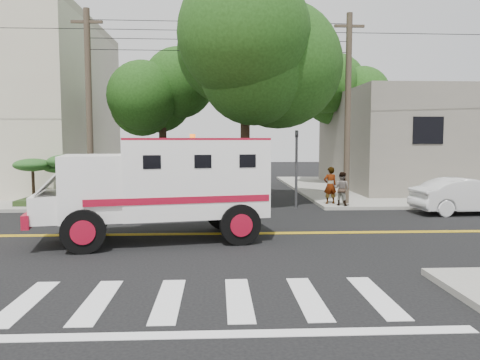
{
  "coord_description": "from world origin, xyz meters",
  "views": [
    {
      "loc": [
        0.18,
        -15.62,
        3.2
      ],
      "look_at": [
        1.07,
        2.61,
        1.6
      ],
      "focal_mm": 35.0,
      "sensor_mm": 36.0,
      "label": 1
    }
  ],
  "objects": [
    {
      "name": "parked_sedan",
      "position": [
        10.91,
        3.8,
        0.77
      ],
      "size": [
        4.76,
        1.97,
        1.53
      ],
      "primitive_type": "imported",
      "rotation": [
        0.0,
        0.0,
        1.65
      ],
      "color": "silver",
      "rests_on": "ground"
    },
    {
      "name": "tree_main",
      "position": [
        1.94,
        6.21,
        7.2
      ],
      "size": [
        6.08,
        5.7,
        9.85
      ],
      "color": "black",
      "rests_on": "ground"
    },
    {
      "name": "utility_pole_left",
      "position": [
        -5.6,
        6.0,
        4.5
      ],
      "size": [
        0.28,
        0.28,
        9.0
      ],
      "primitive_type": "cylinder",
      "color": "#382D23",
      "rests_on": "ground"
    },
    {
      "name": "tree_left",
      "position": [
        -2.68,
        11.79,
        5.73
      ],
      "size": [
        4.48,
        4.2,
        7.7
      ],
      "color": "black",
      "rests_on": "ground"
    },
    {
      "name": "accessibility_sign",
      "position": [
        -6.2,
        6.17,
        1.37
      ],
      "size": [
        0.45,
        0.1,
        2.02
      ],
      "color": "#3F3F42",
      "rests_on": "ground"
    },
    {
      "name": "tree_right",
      "position": [
        8.84,
        15.77,
        6.09
      ],
      "size": [
        4.8,
        4.5,
        8.2
      ],
      "color": "black",
      "rests_on": "ground"
    },
    {
      "name": "ground",
      "position": [
        0.0,
        0.0,
        0.0
      ],
      "size": [
        100.0,
        100.0,
        0.0
      ],
      "primitive_type": "plane",
      "color": "black",
      "rests_on": "ground"
    },
    {
      "name": "pedestrian_a",
      "position": [
        5.5,
        6.1,
        1.02
      ],
      "size": [
        0.7,
        0.52,
        1.75
      ],
      "primitive_type": "imported",
      "rotation": [
        0.0,
        0.0,
        3.3
      ],
      "color": "gray",
      "rests_on": "sidewalk_ne"
    },
    {
      "name": "utility_pole_right",
      "position": [
        6.3,
        6.2,
        4.5
      ],
      "size": [
        0.28,
        0.28,
        9.0
      ],
      "primitive_type": "cylinder",
      "color": "#382D23",
      "rests_on": "ground"
    },
    {
      "name": "sidewalk_ne",
      "position": [
        13.5,
        13.5,
        0.07
      ],
      "size": [
        17.0,
        17.0,
        0.15
      ],
      "primitive_type": "cube",
      "color": "gray",
      "rests_on": "ground"
    },
    {
      "name": "armored_truck",
      "position": [
        -1.51,
        -0.81,
        1.84
      ],
      "size": [
        7.46,
        3.94,
        3.24
      ],
      "rotation": [
        0.0,
        0.0,
        0.19
      ],
      "color": "white",
      "rests_on": "ground"
    },
    {
      "name": "traffic_signal",
      "position": [
        3.8,
        5.6,
        2.23
      ],
      "size": [
        0.15,
        0.18,
        3.6
      ],
      "color": "#3F3F42",
      "rests_on": "ground"
    },
    {
      "name": "building_right",
      "position": [
        15.0,
        14.0,
        3.15
      ],
      "size": [
        14.0,
        12.0,
        6.0
      ],
      "primitive_type": "cube",
      "color": "slate",
      "rests_on": "sidewalk_ne"
    },
    {
      "name": "pedestrian_b",
      "position": [
        5.89,
        5.5,
        0.92
      ],
      "size": [
        0.95,
        0.93,
        1.54
      ],
      "primitive_type": "imported",
      "rotation": [
        0.0,
        0.0,
        2.47
      ],
      "color": "gray",
      "rests_on": "sidewalk_ne"
    },
    {
      "name": "palm_planter",
      "position": [
        -7.44,
        6.62,
        1.65
      ],
      "size": [
        3.52,
        2.63,
        2.36
      ],
      "color": "#1E3314",
      "rests_on": "sidewalk_nw"
    }
  ]
}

